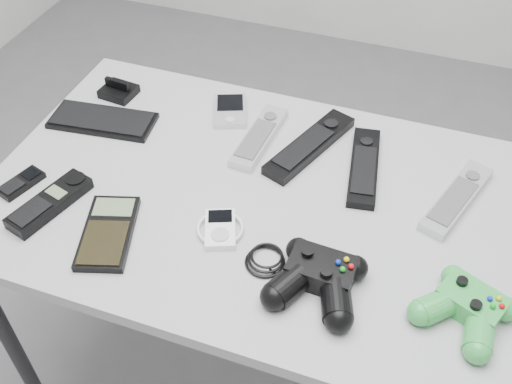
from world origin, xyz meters
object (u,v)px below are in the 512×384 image
(remote_silver_b, at_px, (457,198))
(controller_black, at_px, (318,276))
(remote_silver_a, at_px, (259,136))
(mobile_phone, at_px, (21,183))
(pda, at_px, (230,110))
(calculator, at_px, (108,232))
(controller_green, at_px, (467,306))
(remote_black_a, at_px, (310,145))
(desk, at_px, (253,216))
(pda_keyboard, at_px, (103,120))
(cordless_handset, at_px, (50,202))
(mp3_player, at_px, (220,228))
(remote_black_b, at_px, (364,166))

(remote_silver_b, xyz_separation_m, controller_black, (-0.20, -0.28, 0.02))
(remote_silver_a, distance_m, mobile_phone, 0.49)
(pda, height_order, controller_black, controller_black)
(calculator, bearing_deg, remote_silver_a, 46.52)
(calculator, bearing_deg, controller_green, -13.60)
(remote_black_a, height_order, controller_green, controller_green)
(remote_silver_b, relative_size, mobile_phone, 2.46)
(desk, distance_m, remote_silver_a, 0.18)
(pda_keyboard, xyz_separation_m, pda, (0.25, 0.12, 0.00))
(mobile_phone, bearing_deg, cordless_handset, -2.69)
(remote_silver_a, bearing_deg, mp3_player, -82.49)
(calculator, height_order, mp3_player, same)
(remote_black_a, bearing_deg, pda, -175.50)
(remote_black_b, height_order, mp3_player, remote_black_b)
(pda, xyz_separation_m, remote_black_b, (0.32, -0.08, 0.00))
(cordless_handset, distance_m, controller_black, 0.52)
(remote_black_b, bearing_deg, calculator, -149.32)
(pda_keyboard, bearing_deg, cordless_handset, -88.39)
(remote_silver_a, xyz_separation_m, calculator, (-0.17, -0.34, -0.00))
(pda_keyboard, bearing_deg, controller_green, -23.77)
(pda, height_order, remote_black_a, remote_black_a)
(mp3_player, distance_m, controller_green, 0.44)
(pda, distance_m, mobile_phone, 0.46)
(desk, xyz_separation_m, remote_black_a, (0.07, 0.17, 0.07))
(calculator, bearing_deg, pda, 62.05)
(pda_keyboard, bearing_deg, remote_silver_a, 2.79)
(pda, relative_size, mobile_phone, 1.24)
(remote_silver_a, height_order, controller_green, controller_green)
(desk, height_order, cordless_handset, cordless_handset)
(cordless_handset, bearing_deg, pda, 76.61)
(mp3_player, bearing_deg, pda, 86.48)
(remote_black_a, relative_size, controller_black, 0.94)
(cordless_handset, bearing_deg, remote_silver_a, 61.85)
(controller_green, bearing_deg, pda, 169.12)
(pda, distance_m, controller_black, 0.50)
(pda_keyboard, height_order, mobile_phone, mobile_phone)
(controller_black, height_order, controller_green, controller_black)
(pda_keyboard, relative_size, remote_black_b, 1.01)
(remote_silver_b, height_order, cordless_handset, cordless_handset)
(pda_keyboard, xyz_separation_m, cordless_handset, (0.04, -0.26, 0.01))
(pda, bearing_deg, pda_keyboard, -175.24)
(pda_keyboard, xyz_separation_m, remote_black_b, (0.57, 0.04, 0.00))
(remote_silver_a, relative_size, controller_green, 1.37)
(remote_black_a, xyz_separation_m, remote_silver_b, (0.31, -0.06, -0.00))
(mobile_phone, distance_m, controller_black, 0.61)
(cordless_handset, height_order, controller_black, controller_black)
(pda_keyboard, distance_m, calculator, 0.34)
(cordless_handset, distance_m, calculator, 0.14)
(remote_black_a, distance_m, remote_black_b, 0.12)
(controller_green, bearing_deg, controller_black, -151.22)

